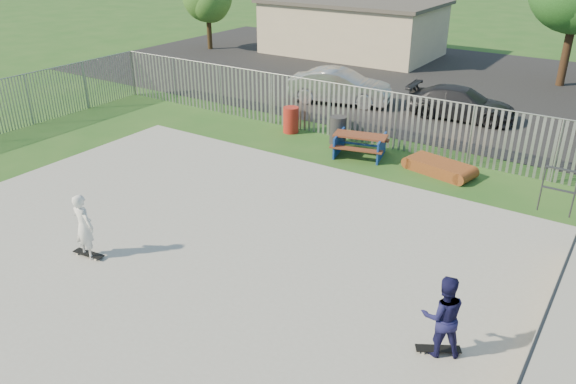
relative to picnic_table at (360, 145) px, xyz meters
The scene contains 15 objects.
ground 7.78m from the picnic_table, 92.21° to the right, with size 120.00×120.00×0.00m, color #26561D.
concrete_slab 7.77m from the picnic_table, 92.21° to the right, with size 15.00×12.00×0.15m, color #9C9C97.
fence 3.31m from the picnic_table, 77.56° to the right, with size 26.04×16.02×2.00m.
picnic_table is the anchor object (origin of this frame).
funbox 2.80m from the picnic_table, ahead, with size 2.04×1.32×0.38m.
trash_bin_red 3.36m from the picnic_table, 167.33° to the left, with size 0.59×0.59×0.98m, color #A32219.
trash_bin_grey 1.37m from the picnic_table, 151.87° to the left, with size 0.60×0.60×1.00m, color #29292C.
parking_lot 11.25m from the picnic_table, 91.53° to the left, with size 40.00×18.00×0.02m, color black.
car_silver 6.36m from the picnic_table, 124.97° to the left, with size 1.56×4.47×1.47m, color #B3B3B8.
car_dark 6.14m from the picnic_table, 75.46° to the left, with size 1.76×4.32×1.25m, color #222227.
building 17.39m from the picnic_table, 118.58° to the left, with size 10.40×6.40×3.20m.
skateboard_a 10.01m from the picnic_table, 55.13° to the right, with size 0.79×0.58×0.08m.
skateboard_b 9.77m from the picnic_table, 102.76° to the right, with size 0.82×0.30×0.08m.
skater_navy 10.02m from the picnic_table, 55.13° to the right, with size 0.76×0.59×1.57m, color #161645.
skater_white 9.78m from the picnic_table, 102.76° to the right, with size 0.57×0.38×1.57m, color white.
Camera 1 is at (8.12, -8.51, 7.01)m, focal length 35.00 mm.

